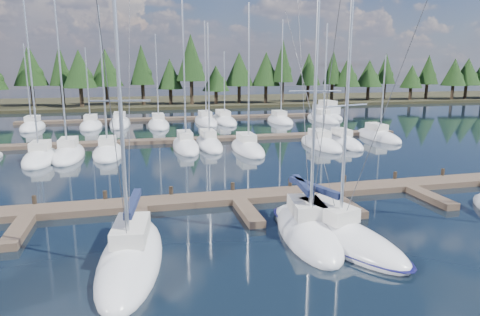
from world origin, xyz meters
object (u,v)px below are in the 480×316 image
object	(u,v)px
front_sailboat_2	(131,257)
motor_yacht_right	(326,114)
front_sailboat_3	(308,230)
main_dock	(239,200)
front_sailboat_4	(333,233)

from	to	relation	value
front_sailboat_2	motor_yacht_right	bearing A→B (deg)	56.60
front_sailboat_3	main_dock	bearing A→B (deg)	111.16
main_dock	front_sailboat_2	xyz separation A→B (m)	(-6.44, -6.82, 0.08)
main_dock	front_sailboat_3	size ratio (longest dim) A/B	3.35
main_dock	front_sailboat_2	world-z (taller)	front_sailboat_2
main_dock	motor_yacht_right	distance (m)	46.75
front_sailboat_4	motor_yacht_right	distance (m)	50.87
motor_yacht_right	front_sailboat_2	bearing A→B (deg)	-123.40
front_sailboat_3	front_sailboat_4	xyz separation A→B (m)	(1.05, -0.67, -0.02)
motor_yacht_right	front_sailboat_3	bearing A→B (deg)	-115.90
front_sailboat_3	front_sailboat_2	bearing A→B (deg)	-172.77
front_sailboat_3	motor_yacht_right	size ratio (longest dim) A/B	1.39
front_sailboat_2	front_sailboat_4	size ratio (longest dim) A/B	1.07
front_sailboat_2	front_sailboat_3	distance (m)	8.72
front_sailboat_2	front_sailboat_4	bearing A→B (deg)	2.52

